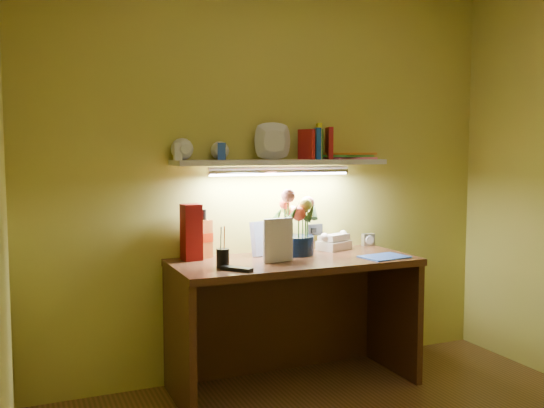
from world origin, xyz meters
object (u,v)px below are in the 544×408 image
(telephone, at_px, (334,241))
(desk_clock, at_px, (368,240))
(flower_bouquet, at_px, (295,222))
(whisky_bottle, at_px, (204,234))
(desk, at_px, (294,323))

(telephone, bearing_deg, desk_clock, -10.10)
(flower_bouquet, distance_m, whisky_bottle, 0.55)
(telephone, bearing_deg, whisky_bottle, 155.64)
(desk_clock, bearing_deg, desk, -154.88)
(telephone, height_order, desk_clock, telephone)
(flower_bouquet, bearing_deg, telephone, 12.04)
(desk, height_order, flower_bouquet, flower_bouquet)
(desk, height_order, telephone, telephone)
(flower_bouquet, xyz_separation_m, desk_clock, (0.58, 0.12, -0.16))
(desk_clock, height_order, whisky_bottle, whisky_bottle)
(desk_clock, bearing_deg, flower_bouquet, -164.43)
(desk, bearing_deg, flower_bouquet, 62.44)
(telephone, bearing_deg, desk, -172.96)
(desk, relative_size, desk_clock, 17.70)
(desk, distance_m, telephone, 0.60)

